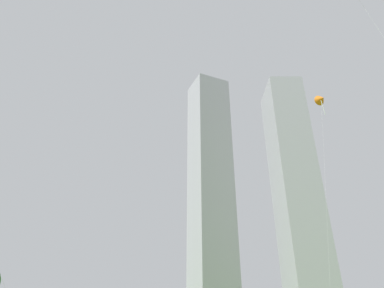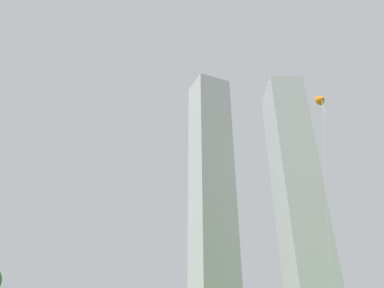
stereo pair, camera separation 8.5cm
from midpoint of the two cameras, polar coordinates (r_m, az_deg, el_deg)
name	(u,v)px [view 1 (the left image)]	position (r m, az deg, el deg)	size (l,w,h in m)	color
kite_flying_3	(321,99)	(52.75, 22.00, 7.40)	(7.24, 3.51, 30.96)	silver
distant_highrise_0	(294,183)	(139.53, 17.74, -6.69)	(14.66, 20.49, 94.59)	#A8A8AD
distant_highrise_1	(210,180)	(151.29, 3.26, -6.46)	(17.00, 16.00, 109.61)	#A8A8AD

